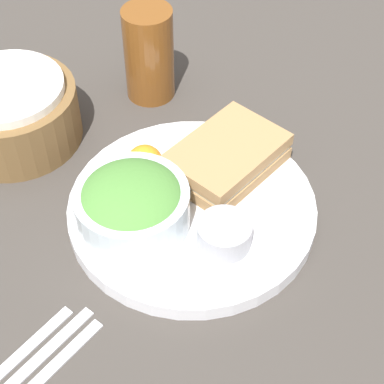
# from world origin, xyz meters

# --- Properties ---
(ground_plane) EXTENTS (4.00, 4.00, 0.00)m
(ground_plane) POSITION_xyz_m (0.00, 0.00, 0.00)
(ground_plane) COLOR #3D3833
(plate) EXTENTS (0.30, 0.30, 0.02)m
(plate) POSITION_xyz_m (0.00, 0.00, 0.01)
(plate) COLOR silver
(plate) RESTS_ON ground_plane
(sandwich) EXTENTS (0.16, 0.13, 0.04)m
(sandwich) POSITION_xyz_m (0.07, -0.01, 0.04)
(sandwich) COLOR #A37A4C
(sandwich) RESTS_ON plate
(salad_bowl) EXTENTS (0.13, 0.13, 0.07)m
(salad_bowl) POSITION_xyz_m (-0.06, 0.05, 0.05)
(salad_bowl) COLOR silver
(salad_bowl) RESTS_ON plate
(dressing_cup) EXTENTS (0.06, 0.06, 0.03)m
(dressing_cup) POSITION_xyz_m (-0.04, -0.06, 0.04)
(dressing_cup) COLOR #99999E
(dressing_cup) RESTS_ON plate
(orange_wedge) EXTENTS (0.05, 0.05, 0.05)m
(orange_wedge) POSITION_xyz_m (0.01, 0.07, 0.04)
(orange_wedge) COLOR orange
(orange_wedge) RESTS_ON plate
(drink_glass) EXTENTS (0.07, 0.07, 0.13)m
(drink_glass) POSITION_xyz_m (0.18, 0.16, 0.07)
(drink_glass) COLOR brown
(drink_glass) RESTS_ON ground_plane
(bread_basket) EXTENTS (0.18, 0.18, 0.09)m
(bread_basket) POSITION_xyz_m (0.01, 0.28, 0.04)
(bread_basket) COLOR brown
(bread_basket) RESTS_ON ground_plane
(fork) EXTENTS (0.17, 0.04, 0.01)m
(fork) POSITION_xyz_m (-0.27, 0.03, 0.00)
(fork) COLOR silver
(fork) RESTS_ON ground_plane
(knife) EXTENTS (0.18, 0.05, 0.01)m
(knife) POSITION_xyz_m (-0.26, 0.05, 0.00)
(knife) COLOR silver
(knife) RESTS_ON ground_plane
(spoon) EXTENTS (0.16, 0.04, 0.01)m
(spoon) POSITION_xyz_m (-0.26, 0.07, 0.00)
(spoon) COLOR silver
(spoon) RESTS_ON ground_plane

